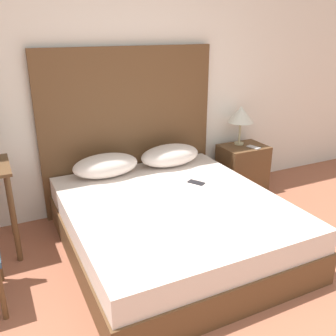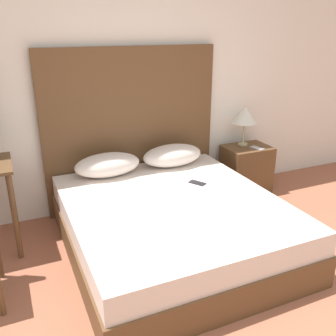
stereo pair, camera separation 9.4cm
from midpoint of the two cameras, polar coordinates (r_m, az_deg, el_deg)
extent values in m
cube|color=white|center=(3.76, -7.71, 14.00)|extent=(10.00, 0.06, 2.70)
cube|color=brown|center=(3.23, -0.10, -10.09)|extent=(1.70, 1.91, 0.26)
cube|color=silver|center=(3.12, -0.10, -6.53)|extent=(1.66, 1.87, 0.19)
cube|color=brown|center=(3.80, -6.58, 5.76)|extent=(1.78, 0.05, 1.61)
ellipsoid|color=silver|center=(3.56, -10.22, 0.37)|extent=(0.62, 0.33, 0.22)
ellipsoid|color=silver|center=(3.78, -0.40, 1.94)|extent=(0.62, 0.33, 0.22)
cube|color=#232328|center=(3.40, 3.53, -2.22)|extent=(0.14, 0.16, 0.01)
cube|color=brown|center=(4.35, 10.63, 0.00)|extent=(0.50, 0.38, 0.53)
cylinder|color=tan|center=(4.31, 10.14, 3.70)|extent=(0.10, 0.10, 0.02)
cylinder|color=tan|center=(4.28, 10.25, 5.35)|extent=(0.02, 0.02, 0.24)
cone|color=silver|center=(4.23, 10.43, 8.05)|extent=(0.29, 0.29, 0.18)
cube|color=#B7B7BC|center=(4.23, 12.28, 3.11)|extent=(0.11, 0.16, 0.01)
cylinder|color=brown|center=(3.20, -23.22, -7.26)|extent=(0.04, 0.04, 0.74)
cylinder|color=brown|center=(3.61, -23.72, -4.16)|extent=(0.04, 0.04, 0.74)
cylinder|color=brown|center=(2.74, -24.97, -16.94)|extent=(0.04, 0.04, 0.40)
camera|label=1|loc=(0.05, -90.88, -0.34)|focal=40.00mm
camera|label=2|loc=(0.05, 89.12, 0.34)|focal=40.00mm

